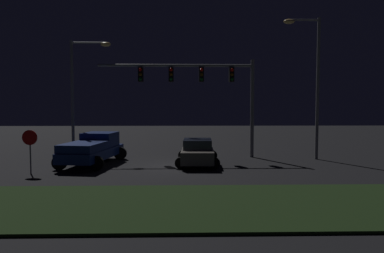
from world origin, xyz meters
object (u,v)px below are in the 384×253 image
street_lamp_right (311,72)px  traffic_signal_gantry (202,82)px  car_sedan (197,152)px  stop_sign (30,143)px  street_lamp_left (81,83)px  pickup_truck (94,147)px

street_lamp_right → traffic_signal_gantry: bearing=171.8°
car_sedan → street_lamp_right: (7.33, 1.82, 4.83)m
traffic_signal_gantry → stop_sign: bearing=-148.4°
street_lamp_left → stop_sign: (-0.65, -6.63, -3.45)m
stop_sign → traffic_signal_gantry: bearing=31.6°
pickup_truck → car_sedan: size_ratio=1.26×
street_lamp_right → stop_sign: 16.98m
pickup_truck → street_lamp_left: (-1.76, 3.64, 4.01)m
traffic_signal_gantry → stop_sign: size_ratio=4.63×
street_lamp_left → stop_sign: 7.50m
car_sedan → street_lamp_right: size_ratio=0.50×
street_lamp_left → stop_sign: street_lamp_left is taller
street_lamp_right → stop_sign: size_ratio=4.04×
traffic_signal_gantry → street_lamp_right: size_ratio=1.15×
street_lamp_left → pickup_truck: bearing=-64.2°
stop_sign → car_sedan: bearing=17.4°
pickup_truck → stop_sign: size_ratio=2.53×
car_sedan → traffic_signal_gantry: size_ratio=0.43×
pickup_truck → street_lamp_left: street_lamp_left is taller
traffic_signal_gantry → street_lamp_right: 7.02m
car_sedan → traffic_signal_gantry: (0.40, 2.83, 4.29)m
car_sedan → street_lamp_left: bearing=65.9°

